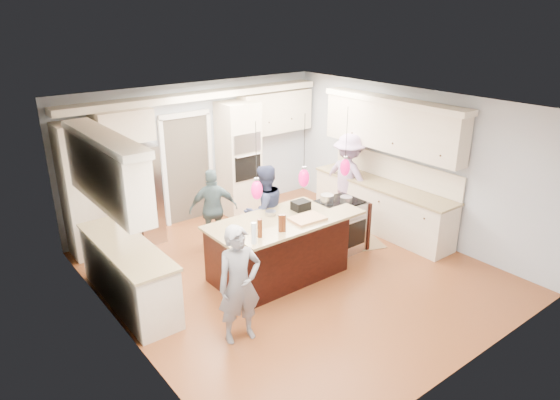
# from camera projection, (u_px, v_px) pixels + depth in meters

# --- Properties ---
(ground_plane) EXTENTS (6.00, 6.00, 0.00)m
(ground_plane) POSITION_uv_depth(u_px,v_px,m) (293.00, 272.00, 8.07)
(ground_plane) COLOR #A1542C
(ground_plane) RESTS_ON ground
(room_shell) EXTENTS (5.54, 6.04, 2.72)m
(room_shell) POSITION_uv_depth(u_px,v_px,m) (294.00, 165.00, 7.41)
(room_shell) COLOR #B2BCC6
(room_shell) RESTS_ON ground
(refrigerator) EXTENTS (0.90, 0.70, 1.80)m
(refrigerator) POSITION_uv_depth(u_px,v_px,m) (131.00, 196.00, 8.80)
(refrigerator) COLOR #B7B7BC
(refrigerator) RESTS_ON ground
(oven_column) EXTENTS (0.72, 0.69, 2.30)m
(oven_column) POSITION_uv_depth(u_px,v_px,m) (239.00, 159.00, 10.05)
(oven_column) COLOR beige
(oven_column) RESTS_ON ground
(back_upper_cabinets) EXTENTS (5.30, 0.61, 2.54)m
(back_upper_cabinets) POSITION_uv_depth(u_px,v_px,m) (166.00, 145.00, 9.07)
(back_upper_cabinets) COLOR beige
(back_upper_cabinets) RESTS_ON ground
(right_counter_run) EXTENTS (0.64, 3.10, 2.51)m
(right_counter_run) POSITION_uv_depth(u_px,v_px,m) (385.00, 176.00, 9.31)
(right_counter_run) COLOR beige
(right_counter_run) RESTS_ON ground
(left_cabinets) EXTENTS (0.64, 2.30, 2.51)m
(left_cabinets) POSITION_uv_depth(u_px,v_px,m) (120.00, 236.00, 6.88)
(left_cabinets) COLOR beige
(left_cabinets) RESTS_ON ground
(kitchen_island) EXTENTS (2.10, 1.46, 1.12)m
(kitchen_island) POSITION_uv_depth(u_px,v_px,m) (278.00, 248.00, 7.81)
(kitchen_island) COLOR black
(kitchen_island) RESTS_ON ground
(island_range) EXTENTS (0.82, 0.71, 0.92)m
(island_range) POSITION_uv_depth(u_px,v_px,m) (340.00, 226.00, 8.68)
(island_range) COLOR #B7B7BC
(island_range) RESTS_ON ground
(pendant_lights) EXTENTS (1.75, 0.15, 1.03)m
(pendant_lights) POSITION_uv_depth(u_px,v_px,m) (304.00, 178.00, 6.90)
(pendant_lights) COLOR black
(pendant_lights) RESTS_ON ground
(person_bar_end) EXTENTS (0.63, 0.48, 1.57)m
(person_bar_end) POSITION_uv_depth(u_px,v_px,m) (239.00, 285.00, 6.20)
(person_bar_end) COLOR slate
(person_bar_end) RESTS_ON ground
(person_far_left) EXTENTS (0.78, 0.61, 1.59)m
(person_far_left) POSITION_uv_depth(u_px,v_px,m) (264.00, 210.00, 8.44)
(person_far_left) COLOR navy
(person_far_left) RESTS_ON ground
(person_far_right) EXTENTS (0.91, 0.67, 1.44)m
(person_far_right) POSITION_uv_depth(u_px,v_px,m) (214.00, 209.00, 8.70)
(person_far_right) COLOR slate
(person_far_right) RESTS_ON ground
(person_range_side) EXTENTS (0.78, 1.20, 1.75)m
(person_range_side) POSITION_uv_depth(u_px,v_px,m) (349.00, 178.00, 9.81)
(person_range_side) COLOR #A184B2
(person_range_side) RESTS_ON ground
(floor_rug) EXTENTS (0.93, 1.11, 0.01)m
(floor_rug) POSITION_uv_depth(u_px,v_px,m) (359.00, 239.00, 9.21)
(floor_rug) COLOR #8F714E
(floor_rug) RESTS_ON ground
(water_bottle) EXTENTS (0.08, 0.08, 0.30)m
(water_bottle) POSITION_uv_depth(u_px,v_px,m) (254.00, 233.00, 6.47)
(water_bottle) COLOR silver
(water_bottle) RESTS_ON kitchen_island
(beer_bottle_a) EXTENTS (0.08, 0.08, 0.26)m
(beer_bottle_a) POSITION_uv_depth(u_px,v_px,m) (260.00, 228.00, 6.66)
(beer_bottle_a) COLOR #4B200D
(beer_bottle_a) RESTS_ON kitchen_island
(beer_bottle_b) EXTENTS (0.07, 0.07, 0.25)m
(beer_bottle_b) POSITION_uv_depth(u_px,v_px,m) (280.00, 223.00, 6.83)
(beer_bottle_b) COLOR #4B200D
(beer_bottle_b) RESTS_ON kitchen_island
(beer_bottle_c) EXTENTS (0.08, 0.08, 0.25)m
(beer_bottle_c) POSITION_uv_depth(u_px,v_px,m) (284.00, 223.00, 6.83)
(beer_bottle_c) COLOR #4B200D
(beer_bottle_c) RESTS_ON kitchen_island
(drink_can) EXTENTS (0.07, 0.07, 0.11)m
(drink_can) POSITION_uv_depth(u_px,v_px,m) (281.00, 227.00, 6.89)
(drink_can) COLOR #B7B7BC
(drink_can) RESTS_ON kitchen_island
(cutting_board) EXTENTS (0.51, 0.38, 0.04)m
(cutting_board) POSITION_uv_depth(u_px,v_px,m) (307.00, 219.00, 7.24)
(cutting_board) COLOR tan
(cutting_board) RESTS_ON kitchen_island
(pot_large) EXTENTS (0.23, 0.23, 0.13)m
(pot_large) POSITION_uv_depth(u_px,v_px,m) (327.00, 198.00, 8.43)
(pot_large) COLOR #B7B7BC
(pot_large) RESTS_ON island_range
(pot_small) EXTENTS (0.20, 0.20, 0.10)m
(pot_small) POSITION_uv_depth(u_px,v_px,m) (346.00, 199.00, 8.44)
(pot_small) COLOR #B7B7BC
(pot_small) RESTS_ON island_range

